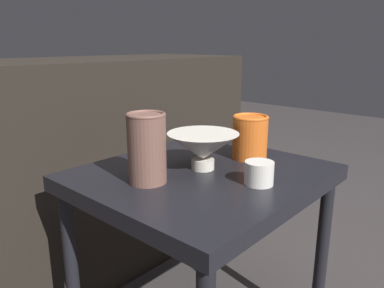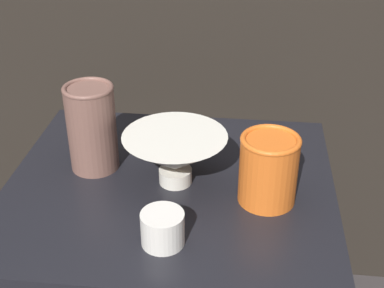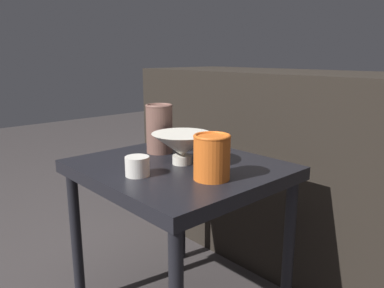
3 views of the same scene
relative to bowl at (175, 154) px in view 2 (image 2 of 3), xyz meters
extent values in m
cube|color=black|center=(-0.01, -0.01, -0.08)|extent=(0.60, 0.54, 0.04)
cylinder|color=black|center=(-0.28, 0.23, -0.35)|extent=(0.04, 0.04, 0.49)
cylinder|color=black|center=(0.26, 0.23, -0.35)|extent=(0.04, 0.04, 0.49)
cube|color=black|center=(-0.01, 0.62, -0.19)|extent=(1.43, 0.50, 0.80)
cylinder|color=silver|center=(0.00, 0.00, -0.05)|extent=(0.06, 0.06, 0.03)
cone|color=silver|center=(0.00, 0.00, 0.00)|extent=(0.19, 0.19, 0.07)
cylinder|color=brown|center=(-0.16, 0.04, 0.02)|extent=(0.09, 0.09, 0.16)
torus|color=brown|center=(-0.16, 0.04, 0.10)|extent=(0.09, 0.09, 0.01)
cylinder|color=orange|center=(0.17, -0.04, 0.00)|extent=(0.10, 0.10, 0.12)
torus|color=orange|center=(0.17, -0.04, 0.06)|extent=(0.10, 0.10, 0.01)
cylinder|color=silver|center=(0.00, -0.17, -0.03)|extent=(0.07, 0.07, 0.06)
camera|label=1|loc=(-0.72, -0.61, 0.26)|focal=35.00mm
camera|label=2|loc=(0.12, -0.81, 0.50)|focal=50.00mm
camera|label=3|loc=(0.85, -0.74, 0.27)|focal=35.00mm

